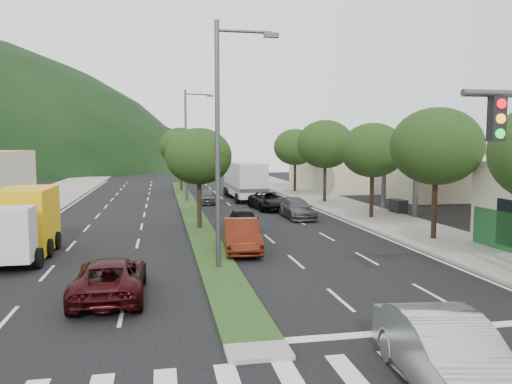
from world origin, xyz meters
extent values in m
plane|color=black|center=(0.00, 0.00, 0.00)|extent=(160.00, 160.00, 0.00)
cube|color=gray|center=(12.50, 25.00, 0.07)|extent=(5.00, 90.00, 0.15)
cube|color=gray|center=(-13.00, 25.00, 0.07)|extent=(6.00, 90.00, 0.15)
cube|color=#193413|center=(0.00, 28.00, 0.06)|extent=(1.60, 56.00, 0.12)
cube|color=silver|center=(0.00, -2.00, 0.01)|extent=(19.00, 2.20, 0.01)
cube|color=black|center=(5.40, -1.65, 5.70)|extent=(0.35, 0.25, 1.05)
cube|color=silver|center=(19.00, 22.00, 5.00)|extent=(12.00, 8.00, 0.50)
cube|color=#F4B30C|center=(19.00, 22.00, 4.65)|extent=(12.20, 8.20, 0.50)
cylinder|color=#47494C|center=(15.00, 19.50, 2.30)|extent=(0.36, 0.36, 4.60)
cylinder|color=#47494C|center=(15.00, 24.50, 2.30)|extent=(0.36, 0.36, 4.60)
cylinder|color=#47494C|center=(23.00, 24.50, 2.30)|extent=(0.36, 0.36, 4.60)
cube|color=black|center=(15.00, 22.00, 0.55)|extent=(0.80, 1.60, 1.10)
cube|color=black|center=(23.00, 22.00, 0.55)|extent=(0.80, 1.60, 1.10)
cube|color=beige|center=(19.50, 44.00, 2.60)|extent=(10.00, 16.00, 5.20)
cylinder|color=black|center=(12.00, 12.00, 2.05)|extent=(0.28, 0.28, 3.81)
ellipsoid|color=black|center=(12.00, 12.00, 5.05)|extent=(4.80, 4.80, 4.08)
cylinder|color=black|center=(12.00, 20.00, 1.94)|extent=(0.28, 0.28, 3.58)
ellipsoid|color=black|center=(12.00, 20.00, 4.76)|extent=(4.40, 4.40, 3.74)
cylinder|color=black|center=(12.00, 30.00, 2.11)|extent=(0.28, 0.28, 3.92)
ellipsoid|color=black|center=(12.00, 30.00, 5.19)|extent=(5.00, 5.00, 4.25)
cylinder|color=black|center=(12.00, 40.00, 2.00)|extent=(0.28, 0.28, 3.70)
ellipsoid|color=black|center=(12.00, 40.00, 4.90)|extent=(4.60, 4.60, 3.91)
cylinder|color=black|center=(0.00, 18.00, 1.80)|extent=(0.28, 0.28, 3.36)
ellipsoid|color=black|center=(0.00, 18.00, 4.44)|extent=(4.00, 4.00, 3.40)
cylinder|color=black|center=(0.00, 44.00, 2.02)|extent=(0.28, 0.28, 3.81)
ellipsoid|color=black|center=(0.00, 44.00, 5.02)|extent=(4.80, 4.80, 4.08)
cylinder|color=#47494C|center=(0.00, 8.00, 5.00)|extent=(0.20, 0.20, 10.00)
cylinder|color=#47494C|center=(1.10, 8.00, 9.60)|extent=(2.20, 0.12, 0.12)
cube|color=#47494C|center=(2.20, 8.00, 9.50)|extent=(0.60, 0.25, 0.18)
cylinder|color=#47494C|center=(0.00, 33.00, 5.00)|extent=(0.20, 0.20, 10.00)
cylinder|color=#47494C|center=(1.10, 33.00, 9.60)|extent=(2.20, 0.12, 0.12)
cube|color=#47494C|center=(2.20, 33.00, 9.50)|extent=(0.60, 0.25, 0.18)
imported|color=#A5A7AC|center=(3.49, -3.00, 0.79)|extent=(2.13, 4.91, 1.57)
imported|color=black|center=(-3.99, 4.89, 0.68)|extent=(2.26, 4.89, 1.36)
imported|color=black|center=(2.42, 16.31, 0.72)|extent=(2.13, 4.37, 1.44)
imported|color=#424347|center=(7.08, 21.31, 0.66)|extent=(1.89, 4.56, 1.32)
imported|color=#551C0E|center=(1.50, 11.31, 0.77)|extent=(1.99, 4.79, 1.54)
imported|color=black|center=(6.13, 26.31, 0.70)|extent=(2.78, 5.24, 1.40)
imported|color=#434347|center=(1.71, 31.31, 0.63)|extent=(1.76, 3.78, 1.25)
imported|color=black|center=(5.06, 37.79, 0.65)|extent=(2.35, 4.70, 1.31)
cube|color=silver|center=(-8.41, 9.20, 1.53)|extent=(2.10, 1.55, 2.20)
cube|color=yellow|center=(-8.45, 12.74, 1.63)|extent=(2.24, 4.04, 2.96)
cube|color=black|center=(-8.44, 11.98, 0.43)|extent=(1.96, 5.56, 0.29)
cylinder|color=black|center=(-7.32, 9.62, 0.43)|extent=(0.29, 0.86, 0.86)
cylinder|color=black|center=(-7.34, 11.70, 0.43)|extent=(0.29, 0.86, 0.86)
cylinder|color=black|center=(-7.36, 13.59, 0.43)|extent=(0.29, 0.86, 0.86)
cylinder|color=black|center=(-9.55, 13.57, 0.43)|extent=(0.29, 0.86, 0.86)
cube|color=#BBBBBB|center=(5.50, 34.19, 1.96)|extent=(2.70, 9.12, 3.02)
cube|color=slate|center=(5.50, 34.19, 1.21)|extent=(2.76, 9.12, 0.35)
cylinder|color=black|center=(4.17, 37.79, 0.45)|extent=(0.37, 0.91, 0.91)
cylinder|color=black|center=(6.69, 37.84, 0.45)|extent=(0.37, 0.91, 0.91)
cylinder|color=black|center=(4.19, 36.71, 0.45)|extent=(0.37, 0.91, 0.91)
cylinder|color=black|center=(6.71, 36.76, 0.45)|extent=(0.37, 0.91, 0.91)
cylinder|color=black|center=(4.31, 30.90, 0.45)|extent=(0.37, 0.91, 0.91)
cylinder|color=black|center=(6.82, 30.95, 0.45)|extent=(0.37, 0.91, 0.91)
camera|label=1|loc=(-2.27, -12.03, 5.09)|focal=35.00mm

